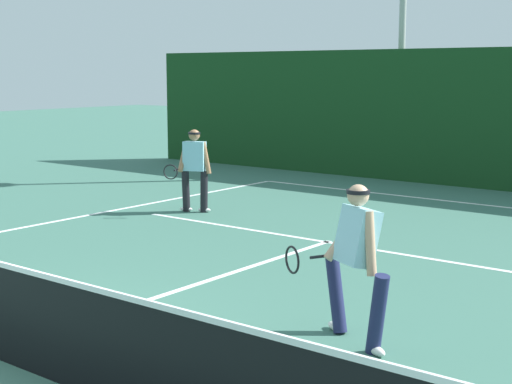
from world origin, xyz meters
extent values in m
cube|color=white|center=(0.00, 11.29, 0.00)|extent=(9.88, 0.10, 0.01)
cube|color=white|center=(0.00, 6.30, 0.00)|extent=(8.05, 0.10, 0.01)
cube|color=white|center=(0.00, 3.20, 0.00)|extent=(0.10, 6.40, 0.01)
cylinder|color=#1E234C|center=(3.10, 2.36, 0.42)|extent=(0.32, 0.26, 0.85)
cylinder|color=#1E234C|center=(2.40, 2.72, 0.42)|extent=(0.38, 0.29, 0.84)
ellipsoid|color=white|center=(3.10, 2.36, 0.04)|extent=(0.28, 0.22, 0.09)
ellipsoid|color=white|center=(2.40, 2.72, 0.04)|extent=(0.28, 0.22, 0.09)
cube|color=#9EDBEA|center=(2.75, 2.54, 1.12)|extent=(0.54, 0.51, 0.62)
cylinder|color=tan|center=(2.96, 2.43, 1.10)|extent=(0.21, 0.17, 0.64)
cylinder|color=tan|center=(2.54, 2.65, 1.10)|extent=(0.31, 0.48, 0.55)
sphere|color=tan|center=(2.75, 2.54, 1.54)|extent=(0.22, 0.22, 0.22)
cylinder|color=black|center=(2.75, 2.54, 1.58)|extent=(0.32, 0.32, 0.04)
cylinder|color=black|center=(2.38, 2.45, 0.87)|extent=(0.15, 0.25, 0.03)
torus|color=black|center=(2.22, 2.15, 0.87)|extent=(0.27, 0.16, 0.29)
cylinder|color=black|center=(-3.37, 7.08, 0.41)|extent=(0.21, 0.20, 0.83)
cylinder|color=black|center=(-3.72, 6.92, 0.41)|extent=(0.21, 0.20, 0.83)
ellipsoid|color=white|center=(-3.37, 7.08, 0.04)|extent=(0.28, 0.21, 0.09)
ellipsoid|color=white|center=(-3.72, 6.92, 0.04)|extent=(0.28, 0.21, 0.09)
cube|color=#8CCCE0|center=(-3.55, 7.00, 1.12)|extent=(0.49, 0.39, 0.58)
cylinder|color=#9E704C|center=(-3.33, 7.10, 1.09)|extent=(0.23, 0.18, 0.64)
cylinder|color=#9E704C|center=(-3.76, 6.91, 1.09)|extent=(0.27, 0.46, 0.57)
sphere|color=#9E704C|center=(-3.55, 7.00, 1.53)|extent=(0.22, 0.22, 0.22)
cylinder|color=black|center=(-3.55, 7.00, 1.57)|extent=(0.31, 0.31, 0.04)
cylinder|color=black|center=(-3.71, 6.66, 0.87)|extent=(0.13, 0.25, 0.03)
torus|color=black|center=(-3.57, 6.35, 0.87)|extent=(0.28, 0.14, 0.29)
sphere|color=#D1E033|center=(-0.90, 1.53, 0.03)|extent=(0.07, 0.07, 0.07)
cube|color=#143B19|center=(0.00, 13.43, 1.66)|extent=(21.05, 0.12, 3.32)
cylinder|color=#9EA39E|center=(-2.81, 14.25, 4.07)|extent=(0.18, 0.18, 8.14)
camera|label=1|loc=(6.56, -4.04, 2.78)|focal=53.34mm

